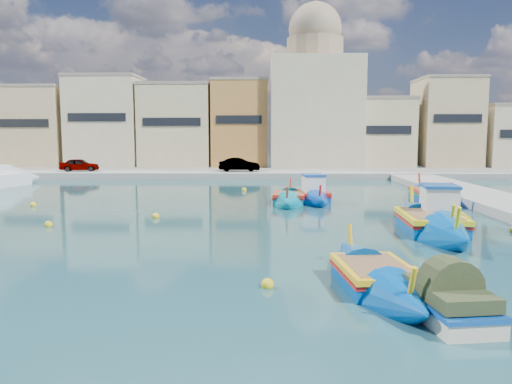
% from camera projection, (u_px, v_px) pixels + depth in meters
% --- Properties ---
extents(ground, '(160.00, 160.00, 0.00)m').
position_uv_depth(ground, '(146.00, 247.00, 18.59)').
color(ground, '#143C3C').
rests_on(ground, ground).
extents(north_quay, '(80.00, 8.00, 0.60)m').
position_uv_depth(north_quay, '(222.00, 173.00, 50.34)').
color(north_quay, gray).
rests_on(north_quay, ground).
extents(north_townhouses, '(83.20, 7.87, 10.19)m').
position_uv_depth(north_townhouses, '(285.00, 127.00, 56.98)').
color(north_townhouses, tan).
rests_on(north_townhouses, ground).
extents(church_block, '(10.00, 10.00, 19.10)m').
position_uv_depth(church_block, '(314.00, 97.00, 57.15)').
color(church_block, '#C3B491').
rests_on(church_block, ground).
extents(parked_cars, '(29.75, 2.02, 1.32)m').
position_uv_depth(parked_cars, '(97.00, 165.00, 48.99)').
color(parked_cars, '#4C1919').
rests_on(parked_cars, north_quay).
extents(luzzu_turquoise_cabin, '(3.38, 9.56, 3.01)m').
position_uv_depth(luzzu_turquoise_cabin, '(436.00, 218.00, 23.00)').
color(luzzu_turquoise_cabin, '#0059A5').
rests_on(luzzu_turquoise_cabin, ground).
extents(luzzu_blue_cabin, '(2.40, 7.61, 2.65)m').
position_uv_depth(luzzu_blue_cabin, '(312.00, 196.00, 31.51)').
color(luzzu_blue_cabin, '#003CA0').
rests_on(luzzu_blue_cabin, ground).
extents(luzzu_cyan_mid, '(2.50, 9.17, 2.69)m').
position_uv_depth(luzzu_cyan_mid, '(432.00, 197.00, 31.45)').
color(luzzu_cyan_mid, '#003AAB').
rests_on(luzzu_cyan_mid, ground).
extents(luzzu_green, '(2.41, 7.21, 2.23)m').
position_uv_depth(luzzu_green, '(289.00, 199.00, 30.61)').
color(luzzu_green, '#00809B').
rests_on(luzzu_green, ground).
extents(luzzu_blue_south, '(2.81, 10.03, 2.86)m').
position_uv_depth(luzzu_blue_south, '(430.00, 225.00, 21.59)').
color(luzzu_blue_south, '#0052AA').
rests_on(luzzu_blue_south, ground).
extents(luzzu_cyan_south, '(2.54, 7.33, 2.23)m').
position_uv_depth(luzzu_cyan_south, '(375.00, 279.00, 13.73)').
color(luzzu_cyan_south, '#004EAD').
rests_on(luzzu_cyan_south, ground).
extents(tender_near, '(1.73, 2.73, 1.26)m').
position_uv_depth(tender_near, '(449.00, 304.00, 11.25)').
color(tender_near, beige).
rests_on(tender_near, ground).
extents(yacht_north, '(4.37, 9.18, 11.81)m').
position_uv_depth(yacht_north, '(9.00, 180.00, 41.27)').
color(yacht_north, white).
rests_on(yacht_north, ground).
extents(mooring_buoys, '(24.75, 23.91, 0.36)m').
position_uv_depth(mooring_buoys, '(199.00, 217.00, 24.94)').
color(mooring_buoys, yellow).
rests_on(mooring_buoys, ground).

